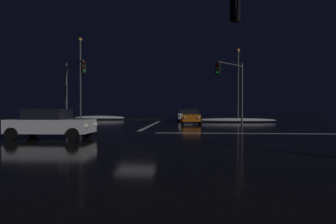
{
  "coord_description": "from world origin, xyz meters",
  "views": [
    {
      "loc": [
        3.17,
        -16.58,
        1.55
      ],
      "look_at": [
        1.37,
        12.03,
        1.23
      ],
      "focal_mm": 27.32,
      "sensor_mm": 36.0,
      "label": 1
    }
  ],
  "objects_px": {
    "traffic_signal_ne": "(232,81)",
    "streetlamp_right_near": "(238,80)",
    "sedan_red": "(186,113)",
    "traffic_signal_se": "(306,18)",
    "sedan_white_crossing": "(51,123)",
    "sedan_orange": "(191,116)",
    "sedan_blue": "(188,114)",
    "streetlamp_left_near": "(80,74)",
    "traffic_signal_nw": "(73,81)",
    "sedan_silver": "(185,115)"
  },
  "relations": [
    {
      "from": "sedan_white_crossing",
      "to": "traffic_signal_se",
      "type": "height_order",
      "value": "traffic_signal_se"
    },
    {
      "from": "sedan_blue",
      "to": "traffic_signal_ne",
      "type": "bearing_deg",
      "value": -76.41
    },
    {
      "from": "traffic_signal_se",
      "to": "traffic_signal_nw",
      "type": "distance_m",
      "value": 21.15
    },
    {
      "from": "traffic_signal_ne",
      "to": "streetlamp_left_near",
      "type": "height_order",
      "value": "streetlamp_left_near"
    },
    {
      "from": "sedan_orange",
      "to": "traffic_signal_nw",
      "type": "xyz_separation_m",
      "value": [
        -11.46,
        -2.97,
        3.5
      ]
    },
    {
      "from": "sedan_blue",
      "to": "traffic_signal_nw",
      "type": "bearing_deg",
      "value": -124.92
    },
    {
      "from": "traffic_signal_se",
      "to": "traffic_signal_nw",
      "type": "height_order",
      "value": "traffic_signal_se"
    },
    {
      "from": "sedan_silver",
      "to": "streetlamp_left_near",
      "type": "bearing_deg",
      "value": -165.94
    },
    {
      "from": "sedan_silver",
      "to": "streetlamp_left_near",
      "type": "distance_m",
      "value": 14.22
    },
    {
      "from": "streetlamp_left_near",
      "to": "sedan_orange",
      "type": "bearing_deg",
      "value": -14.63
    },
    {
      "from": "sedan_silver",
      "to": "streetlamp_left_near",
      "type": "xyz_separation_m",
      "value": [
        -12.89,
        -3.23,
        5.06
      ]
    },
    {
      "from": "sedan_red",
      "to": "sedan_white_crossing",
      "type": "relative_size",
      "value": 1.0
    },
    {
      "from": "traffic_signal_nw",
      "to": "streetlamp_right_near",
      "type": "xyz_separation_m",
      "value": [
        17.08,
        6.48,
        0.72
      ]
    },
    {
      "from": "streetlamp_right_near",
      "to": "sedan_silver",
      "type": "bearing_deg",
      "value": 152.4
    },
    {
      "from": "sedan_silver",
      "to": "traffic_signal_nw",
      "type": "relative_size",
      "value": 0.7
    },
    {
      "from": "sedan_silver",
      "to": "traffic_signal_ne",
      "type": "relative_size",
      "value": 0.72
    },
    {
      "from": "sedan_blue",
      "to": "streetlamp_left_near",
      "type": "distance_m",
      "value": 17.25
    },
    {
      "from": "sedan_silver",
      "to": "sedan_white_crossing",
      "type": "height_order",
      "value": "same"
    },
    {
      "from": "sedan_red",
      "to": "traffic_signal_se",
      "type": "relative_size",
      "value": 0.64
    },
    {
      "from": "streetlamp_right_near",
      "to": "streetlamp_left_near",
      "type": "xyz_separation_m",
      "value": [
        -19.06,
        0.0,
        0.84
      ]
    },
    {
      "from": "sedan_blue",
      "to": "sedan_white_crossing",
      "type": "relative_size",
      "value": 1.0
    },
    {
      "from": "sedan_orange",
      "to": "streetlamp_left_near",
      "type": "bearing_deg",
      "value": 165.37
    },
    {
      "from": "traffic_signal_se",
      "to": "streetlamp_right_near",
      "type": "distance_m",
      "value": 21.54
    },
    {
      "from": "traffic_signal_se",
      "to": "streetlamp_left_near",
      "type": "distance_m",
      "value": 27.34
    },
    {
      "from": "sedan_red",
      "to": "sedan_white_crossing",
      "type": "xyz_separation_m",
      "value": [
        -7.32,
        -33.95,
        0.0
      ]
    },
    {
      "from": "sedan_orange",
      "to": "streetlamp_right_near",
      "type": "bearing_deg",
      "value": 31.92
    },
    {
      "from": "sedan_red",
      "to": "traffic_signal_ne",
      "type": "bearing_deg",
      "value": -79.6
    },
    {
      "from": "sedan_silver",
      "to": "sedan_blue",
      "type": "bearing_deg",
      "value": 86.34
    },
    {
      "from": "sedan_silver",
      "to": "sedan_red",
      "type": "xyz_separation_m",
      "value": [
        0.15,
        13.08,
        0.0
      ]
    },
    {
      "from": "sedan_red",
      "to": "streetlamp_left_near",
      "type": "height_order",
      "value": "streetlamp_left_near"
    },
    {
      "from": "sedan_orange",
      "to": "traffic_signal_se",
      "type": "xyz_separation_m",
      "value": [
        3.5,
        -17.93,
        3.91
      ]
    },
    {
      "from": "sedan_blue",
      "to": "sedan_silver",
      "type": "bearing_deg",
      "value": -93.66
    },
    {
      "from": "sedan_orange",
      "to": "streetlamp_left_near",
      "type": "xyz_separation_m",
      "value": [
        -13.44,
        3.51,
        5.06
      ]
    },
    {
      "from": "traffic_signal_ne",
      "to": "streetlamp_right_near",
      "type": "bearing_deg",
      "value": 73.68
    },
    {
      "from": "sedan_red",
      "to": "streetlamp_right_near",
      "type": "bearing_deg",
      "value": -69.72
    },
    {
      "from": "sedan_orange",
      "to": "traffic_signal_nw",
      "type": "height_order",
      "value": "traffic_signal_nw"
    },
    {
      "from": "traffic_signal_nw",
      "to": "streetlamp_left_near",
      "type": "distance_m",
      "value": 6.95
    },
    {
      "from": "sedan_blue",
      "to": "sedan_orange",
      "type": "bearing_deg",
      "value": -89.44
    },
    {
      "from": "sedan_white_crossing",
      "to": "sedan_blue",
      "type": "bearing_deg",
      "value": 74.51
    },
    {
      "from": "sedan_blue",
      "to": "sedan_red",
      "type": "relative_size",
      "value": 1.0
    },
    {
      "from": "sedan_orange",
      "to": "traffic_signal_ne",
      "type": "relative_size",
      "value": 0.72
    },
    {
      "from": "sedan_orange",
      "to": "streetlamp_right_near",
      "type": "distance_m",
      "value": 7.86
    },
    {
      "from": "streetlamp_right_near",
      "to": "traffic_signal_se",
      "type": "bearing_deg",
      "value": -95.67
    },
    {
      "from": "streetlamp_right_near",
      "to": "sedan_orange",
      "type": "bearing_deg",
      "value": -148.08
    },
    {
      "from": "sedan_red",
      "to": "traffic_signal_ne",
      "type": "xyz_separation_m",
      "value": [
        4.16,
        -22.67,
        3.35
      ]
    },
    {
      "from": "sedan_orange",
      "to": "traffic_signal_se",
      "type": "height_order",
      "value": "traffic_signal_se"
    },
    {
      "from": "sedan_white_crossing",
      "to": "traffic_signal_ne",
      "type": "bearing_deg",
      "value": 44.5
    },
    {
      "from": "sedan_red",
      "to": "traffic_signal_se",
      "type": "height_order",
      "value": "traffic_signal_se"
    },
    {
      "from": "sedan_white_crossing",
      "to": "traffic_signal_ne",
      "type": "relative_size",
      "value": 0.72
    },
    {
      "from": "sedan_white_crossing",
      "to": "sedan_orange",
      "type": "bearing_deg",
      "value": 61.37
    }
  ]
}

